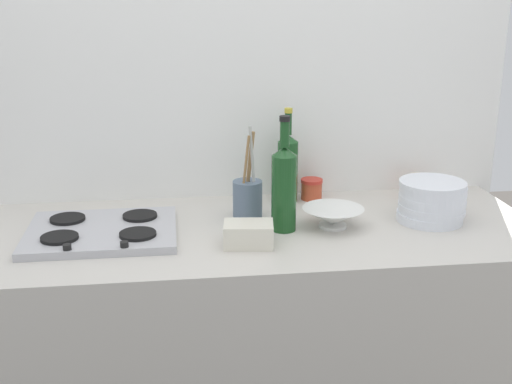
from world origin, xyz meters
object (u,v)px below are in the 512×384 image
object	(u,v)px
condiment_jar_rear	(312,189)
wine_bottle_leftmost	(288,166)
condiment_jar_front	(418,186)
wine_bottle_mid_left	(284,186)
butter_dish	(249,234)
plate_stack	(432,201)
mixing_bowl	(333,216)
stovetop_hob	(102,231)
utensil_crock	(248,198)

from	to	relation	value
condiment_jar_rear	wine_bottle_leftmost	bearing A→B (deg)	-171.32
condiment_jar_front	wine_bottle_mid_left	bearing A→B (deg)	-153.28
butter_dish	wine_bottle_mid_left	bearing A→B (deg)	43.13
plate_stack	condiment_jar_front	world-z (taller)	plate_stack
condiment_jar_front	condiment_jar_rear	world-z (taller)	condiment_jar_front
mixing_bowl	condiment_jar_front	xyz separation A→B (m)	(0.38, 0.27, 0.01)
stovetop_hob	plate_stack	xyz separation A→B (m)	(1.05, -0.00, 0.05)
wine_bottle_mid_left	condiment_jar_front	world-z (taller)	wine_bottle_mid_left
wine_bottle_mid_left	utensil_crock	distance (m)	0.17
plate_stack	wine_bottle_leftmost	size ratio (longest dim) A/B	0.66
mixing_bowl	condiment_jar_rear	world-z (taller)	condiment_jar_rear
wine_bottle_leftmost	condiment_jar_front	bearing A→B (deg)	-1.25
butter_dish	mixing_bowl	bearing A→B (deg)	22.84
plate_stack	mixing_bowl	distance (m)	0.33
mixing_bowl	butter_dish	distance (m)	0.31
mixing_bowl	condiment_jar_front	world-z (taller)	condiment_jar_front
stovetop_hob	wine_bottle_mid_left	size ratio (longest dim) A/B	1.25
wine_bottle_mid_left	butter_dish	xyz separation A→B (m)	(-0.12, -0.12, -0.11)
wine_bottle_leftmost	condiment_jar_rear	size ratio (longest dim) A/B	4.29
wine_bottle_leftmost	butter_dish	world-z (taller)	wine_bottle_leftmost
stovetop_hob	condiment_jar_rear	bearing A→B (deg)	20.82
condiment_jar_front	mixing_bowl	bearing A→B (deg)	-144.77
stovetop_hob	utensil_crock	distance (m)	0.47
wine_bottle_leftmost	utensil_crock	size ratio (longest dim) A/B	1.06
stovetop_hob	condiment_jar_front	xyz separation A→B (m)	(1.09, 0.25, 0.03)
wine_bottle_mid_left	condiment_jar_rear	size ratio (longest dim) A/B	4.64
butter_dish	condiment_jar_rear	xyz separation A→B (m)	(0.27, 0.41, 0.00)
mixing_bowl	condiment_jar_front	size ratio (longest dim) A/B	2.33
condiment_jar_front	condiment_jar_rear	xyz separation A→B (m)	(-0.38, 0.02, -0.00)
butter_dish	utensil_crock	world-z (taller)	utensil_crock
plate_stack	butter_dish	bearing A→B (deg)	-167.37
plate_stack	utensil_crock	xyz separation A→B (m)	(-0.59, 0.10, 0.00)
wine_bottle_leftmost	utensil_crock	world-z (taller)	wine_bottle_leftmost
plate_stack	condiment_jar_rear	world-z (taller)	plate_stack
plate_stack	wine_bottle_mid_left	distance (m)	0.49
butter_dish	condiment_jar_front	distance (m)	0.76
wine_bottle_mid_left	condiment_jar_front	size ratio (longest dim) A/B	4.30
plate_stack	wine_bottle_leftmost	world-z (taller)	wine_bottle_leftmost
condiment_jar_front	condiment_jar_rear	distance (m)	0.39
utensil_crock	condiment_jar_front	bearing A→B (deg)	13.49
condiment_jar_front	plate_stack	bearing A→B (deg)	-101.08
condiment_jar_front	butter_dish	bearing A→B (deg)	-149.69
wine_bottle_leftmost	mixing_bowl	size ratio (longest dim) A/B	1.71
stovetop_hob	condiment_jar_front	world-z (taller)	condiment_jar_front
utensil_crock	condiment_jar_rear	bearing A→B (deg)	35.20
stovetop_hob	butter_dish	size ratio (longest dim) A/B	3.12
stovetop_hob	utensil_crock	world-z (taller)	utensil_crock
wine_bottle_leftmost	condiment_jar_front	size ratio (longest dim) A/B	3.97
mixing_bowl	stovetop_hob	bearing A→B (deg)	178.31
butter_dish	condiment_jar_front	bearing A→B (deg)	30.31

